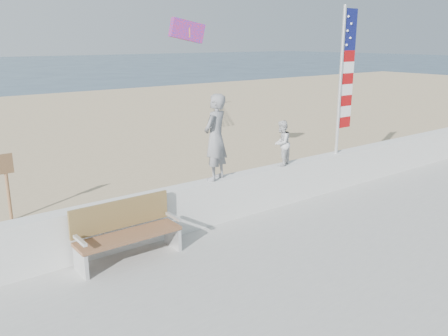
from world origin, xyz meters
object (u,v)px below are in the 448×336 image
(adult, at_px, (215,137))
(child, at_px, (282,143))
(flag, at_px, (344,75))
(bench, at_px, (126,230))

(adult, xyz_separation_m, child, (1.82, 0.00, -0.36))
(child, bearing_deg, flag, 156.45)
(adult, relative_size, bench, 0.96)
(bench, distance_m, flag, 6.49)
(adult, height_order, bench, adult)
(child, xyz_separation_m, flag, (2.01, -0.00, 1.41))
(bench, height_order, flag, flag)
(child, distance_m, flag, 2.45)
(adult, relative_size, flag, 0.49)
(adult, bearing_deg, flag, 155.19)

